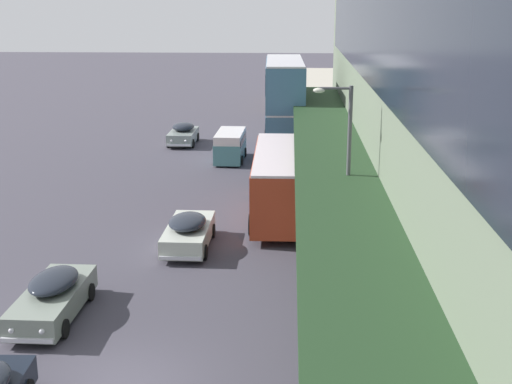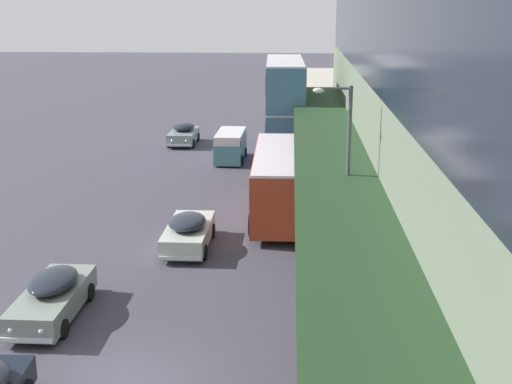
{
  "view_description": "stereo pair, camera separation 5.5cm",
  "coord_description": "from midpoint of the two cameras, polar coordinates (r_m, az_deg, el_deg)",
  "views": [
    {
      "loc": [
        4.57,
        -17.9,
        10.73
      ],
      "look_at": [
        2.94,
        16.32,
        1.23
      ],
      "focal_mm": 50.0,
      "sensor_mm": 36.0,
      "label": 1
    },
    {
      "loc": [
        4.63,
        -17.9,
        10.73
      ],
      "look_at": [
        2.94,
        16.32,
        1.23
      ],
      "focal_mm": 50.0,
      "sensor_mm": 36.0,
      "label": 2
    }
  ],
  "objects": [
    {
      "name": "street_lamp",
      "position": [
        27.58,
        7.01,
        2.07
      ],
      "size": [
        1.5,
        0.28,
        7.31
      ],
      "color": "#4C4C51",
      "rests_on": "sidewalk_kerb"
    },
    {
      "name": "pedestrian_at_kerb",
      "position": [
        25.74,
        6.98,
        -6.4
      ],
      "size": [
        0.59,
        0.36,
        1.86
      ],
      "color": "black",
      "rests_on": "sidewalk_kerb"
    },
    {
      "name": "sedan_lead_mid",
      "position": [
        53.23,
        -5.88,
        4.66
      ],
      "size": [
        2.02,
        4.25,
        1.6
      ],
      "color": "gray",
      "rests_on": "ground"
    },
    {
      "name": "transit_bus_kerbside_front",
      "position": [
        49.62,
        2.25,
        7.08
      ],
      "size": [
        2.96,
        9.68,
        6.45
      ],
      "color": "teal",
      "rests_on": "ground"
    },
    {
      "name": "sedan_second_near",
      "position": [
        25.64,
        -15.99,
        -8.02
      ],
      "size": [
        1.95,
        5.01,
        1.51
      ],
      "color": "gray",
      "rests_on": "ground"
    },
    {
      "name": "vw_van",
      "position": [
        47.68,
        -2.1,
        3.84
      ],
      "size": [
        2.0,
        4.6,
        1.96
      ],
      "color": "teal",
      "rests_on": "ground"
    },
    {
      "name": "sedan_oncoming_front",
      "position": [
        31.28,
        -5.49,
        -3.15
      ],
      "size": [
        2.01,
        4.76,
        1.53
      ],
      "color": "beige",
      "rests_on": "ground"
    },
    {
      "name": "transit_bus_kerbside_rear",
      "position": [
        73.24,
        2.27,
        8.62
      ],
      "size": [
        2.89,
        11.57,
        3.43
      ],
      "color": "tan",
      "rests_on": "ground"
    },
    {
      "name": "fire_hydrant",
      "position": [
        27.32,
        6.58,
        -6.61
      ],
      "size": [
        0.2,
        0.4,
        0.7
      ],
      "color": "red",
      "rests_on": "sidewalk_kerb"
    },
    {
      "name": "transit_bus_kerbside_far",
      "position": [
        35.32,
        1.91,
        1.0
      ],
      "size": [
        2.89,
        9.74,
        3.29
      ],
      "color": "#A8371D",
      "rests_on": "ground"
    }
  ]
}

